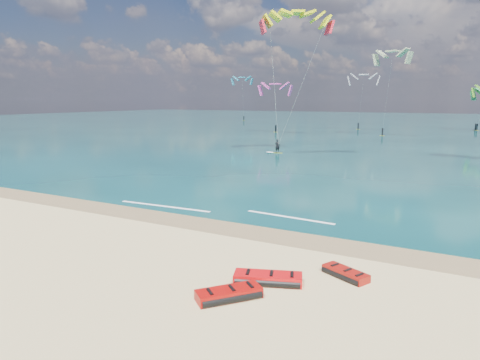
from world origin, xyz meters
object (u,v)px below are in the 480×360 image
Objects in this scene: packed_kite_left at (268,283)px; packed_kite_right at (229,299)px; packed_kite_mid at (345,277)px; kitesurfer_main at (287,78)px.

packed_kite_left is 1.88m from packed_kite_right.
packed_kite_right is at bearing -103.99° from packed_kite_mid.
kitesurfer_main is (-15.05, 31.39, 9.00)m from packed_kite_mid.
kitesurfer_main is at bearing 59.40° from packed_kite_right.
packed_kite_right is 38.09m from kitesurfer_main.
packed_kite_mid is 4.72m from packed_kite_right.
packed_kite_mid is 0.12× the size of kitesurfer_main.
kitesurfer_main reaches higher than packed_kite_right.
packed_kite_left is 1.11× the size of packed_kite_right.
packed_kite_right is at bearing -130.07° from packed_kite_left.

